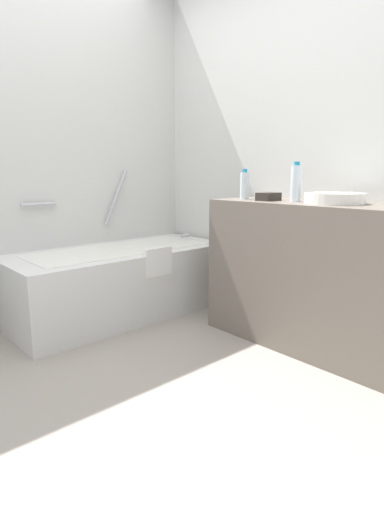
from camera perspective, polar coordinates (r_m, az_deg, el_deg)
The scene contains 9 objects.
ground_plane at distance 2.17m, azimuth -13.45°, elevation -17.64°, with size 4.10×4.10×0.00m, color #9E9389.
wall_right_mirror at distance 3.01m, azimuth 14.18°, elevation 15.66°, with size 0.10×2.87×2.56m, color silver.
bathtub at distance 3.11m, azimuth -10.00°, elevation -3.17°, with size 1.64×0.74×1.08m.
vanity_counter at distance 2.54m, azimuth 18.34°, elevation -2.88°, with size 0.54×1.45×0.88m, color #6B6056.
sink_basin at distance 2.43m, azimuth 19.47°, elevation 7.69°, with size 0.33×0.33×0.06m, color white.
sink_faucet at distance 2.60m, azimuth 21.53°, elevation 7.72°, with size 0.13×0.15×0.06m.
water_bottle_0 at distance 2.54m, azimuth 14.46°, elevation 9.93°, with size 0.06×0.06×0.24m.
water_bottle_2 at distance 2.73m, azimuth 7.42°, elevation 9.87°, with size 0.06×0.06×0.20m.
amenity_basket at distance 2.60m, azimuth 10.74°, elevation 8.24°, with size 0.14×0.10×0.05m, color #2D2823.
Camera 1 is at (-0.87, -1.69, 1.05)m, focal length 28.33 mm.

